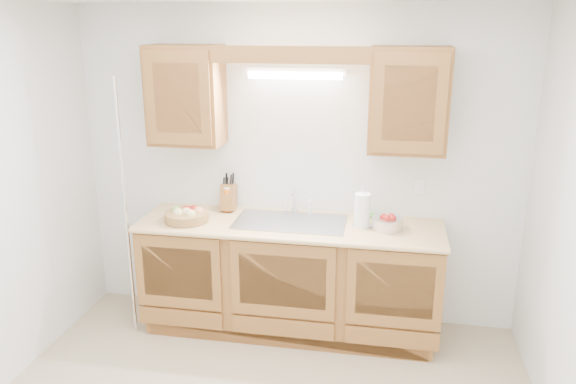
% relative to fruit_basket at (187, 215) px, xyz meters
% --- Properties ---
extents(room, '(3.52, 3.50, 2.50)m').
position_rel_fruit_basket_xyz_m(room, '(0.78, -1.10, 0.30)').
color(room, tan).
rests_on(room, ground).
extents(base_cabinets, '(2.20, 0.60, 0.86)m').
position_rel_fruit_basket_xyz_m(base_cabinets, '(0.78, 0.10, -0.51)').
color(base_cabinets, brown).
rests_on(base_cabinets, ground).
extents(countertop, '(2.30, 0.63, 0.04)m').
position_rel_fruit_basket_xyz_m(countertop, '(0.78, 0.09, -0.07)').
color(countertop, '#E5C078').
rests_on(countertop, base_cabinets).
extents(upper_cabinet_left, '(0.55, 0.33, 0.75)m').
position_rel_fruit_basket_xyz_m(upper_cabinet_left, '(-0.05, 0.24, 0.88)').
color(upper_cabinet_left, brown).
rests_on(upper_cabinet_left, room).
extents(upper_cabinet_right, '(0.55, 0.33, 0.75)m').
position_rel_fruit_basket_xyz_m(upper_cabinet_right, '(1.61, 0.24, 0.88)').
color(upper_cabinet_right, brown).
rests_on(upper_cabinet_right, room).
extents(valance, '(2.20, 0.05, 0.12)m').
position_rel_fruit_basket_xyz_m(valance, '(0.78, 0.09, 1.19)').
color(valance, brown).
rests_on(valance, room).
extents(fluorescent_fixture, '(0.76, 0.08, 0.08)m').
position_rel_fruit_basket_xyz_m(fluorescent_fixture, '(0.78, 0.32, 1.05)').
color(fluorescent_fixture, white).
rests_on(fluorescent_fixture, room).
extents(sink, '(0.84, 0.46, 0.36)m').
position_rel_fruit_basket_xyz_m(sink, '(0.78, 0.11, -0.12)').
color(sink, '#9E9EA3').
rests_on(sink, countertop).
extents(wire_shelf_pole, '(0.03, 0.03, 2.00)m').
position_rel_fruit_basket_xyz_m(wire_shelf_pole, '(-0.42, -0.16, 0.05)').
color(wire_shelf_pole, silver).
rests_on(wire_shelf_pole, ground).
extents(outlet_plate, '(0.08, 0.01, 0.12)m').
position_rel_fruit_basket_xyz_m(outlet_plate, '(1.73, 0.40, 0.20)').
color(outlet_plate, white).
rests_on(outlet_plate, room).
extents(fruit_basket, '(0.43, 0.43, 0.11)m').
position_rel_fruit_basket_xyz_m(fruit_basket, '(0.00, 0.00, 0.00)').
color(fruit_basket, olive).
rests_on(fruit_basket, countertop).
extents(knife_block, '(0.11, 0.18, 0.31)m').
position_rel_fruit_basket_xyz_m(knife_block, '(0.24, 0.31, 0.07)').
color(knife_block, brown).
rests_on(knife_block, countertop).
extents(orange_canister, '(0.08, 0.08, 0.20)m').
position_rel_fruit_basket_xyz_m(orange_canister, '(0.24, 0.28, 0.05)').
color(orange_canister, orange).
rests_on(orange_canister, countertop).
extents(soap_bottle, '(0.09, 0.09, 0.17)m').
position_rel_fruit_basket_xyz_m(soap_bottle, '(0.24, 0.32, 0.04)').
color(soap_bottle, blue).
rests_on(soap_bottle, countertop).
extents(sponge, '(0.12, 0.09, 0.02)m').
position_rel_fruit_basket_xyz_m(sponge, '(1.39, 0.34, -0.04)').
color(sponge, '#CC333F').
rests_on(sponge, countertop).
extents(paper_towel, '(0.14, 0.14, 0.30)m').
position_rel_fruit_basket_xyz_m(paper_towel, '(1.32, 0.12, 0.08)').
color(paper_towel, silver).
rests_on(paper_towel, countertop).
extents(apple_bowl, '(0.26, 0.26, 0.12)m').
position_rel_fruit_basket_xyz_m(apple_bowl, '(1.51, 0.09, 0.00)').
color(apple_bowl, silver).
rests_on(apple_bowl, countertop).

